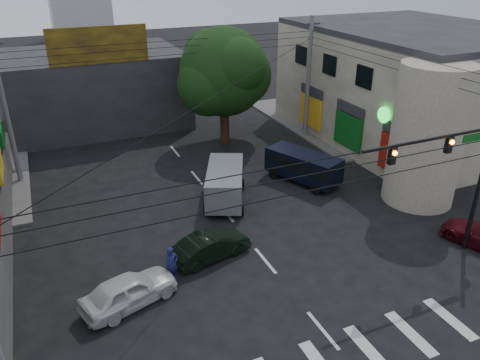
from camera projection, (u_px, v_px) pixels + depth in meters
ground at (286, 285)px, 20.57m from camera, size 160.00×160.00×0.00m
sidewalk_far_right at (365, 116)px, 41.89m from camera, size 16.00×16.00×0.15m
building_right at (412, 86)px, 36.06m from camera, size 14.00×18.00×8.00m
corner_column at (427, 136)px, 26.11m from camera, size 4.00×4.00×8.00m
building_far at (96, 88)px, 39.26m from camera, size 14.00×10.00×6.00m
billboard at (98, 45)px, 33.35m from camera, size 7.00×0.30×2.60m
street_tree at (224, 72)px, 33.66m from camera, size 6.40×6.40×8.70m
traffic_gantry at (458, 164)px, 20.47m from camera, size 7.10×0.35×7.20m
utility_pole_far_left at (6, 113)px, 27.97m from camera, size 0.32×0.32×9.20m
utility_pole_far_right at (308, 79)px, 35.56m from camera, size 0.32×0.32×9.20m
dark_sedan at (211, 246)px, 22.17m from camera, size 3.02×4.47×1.28m
white_compact at (129, 290)px, 19.19m from camera, size 4.05×5.05×1.39m
silver_minivan at (225, 185)px, 27.18m from camera, size 6.31×5.65×2.06m
navy_van at (303, 168)px, 29.57m from camera, size 6.18×5.37×1.93m
traffic_officer at (172, 264)px, 20.52m from camera, size 0.82×0.70×1.70m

